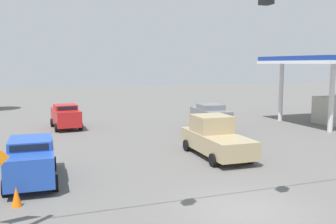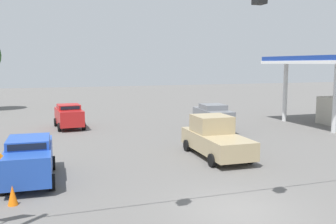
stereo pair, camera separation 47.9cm
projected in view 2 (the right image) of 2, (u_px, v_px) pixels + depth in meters
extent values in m
plane|color=#605E5B|center=(238.00, 210.00, 12.51)|extent=(140.00, 140.00, 0.00)
cube|color=#234CB2|center=(30.00, 160.00, 15.56)|extent=(1.95, 4.61, 1.17)
cube|color=#234CB2|center=(29.00, 142.00, 15.47)|extent=(1.72, 2.06, 0.36)
cube|color=black|center=(27.00, 147.00, 14.50)|extent=(1.43, 0.07, 0.25)
cylinder|color=black|center=(2.00, 186.00, 13.98)|extent=(0.24, 0.65, 0.64)
cylinder|color=black|center=(52.00, 182.00, 14.49)|extent=(0.24, 0.65, 0.64)
cylinder|color=black|center=(11.00, 166.00, 16.79)|extent=(0.24, 0.65, 0.64)
cylinder|color=black|center=(53.00, 163.00, 17.30)|extent=(0.24, 0.65, 0.64)
cube|color=slate|center=(213.00, 118.00, 27.11)|extent=(1.97, 4.12, 1.28)
cube|color=slate|center=(213.00, 107.00, 27.00)|extent=(1.69, 1.86, 0.36)
cube|color=black|center=(209.00, 105.00, 27.86)|extent=(1.37, 0.11, 0.25)
cylinder|color=black|center=(217.00, 124.00, 28.66)|extent=(0.26, 0.65, 0.64)
cylinder|color=black|center=(196.00, 124.00, 28.22)|extent=(0.26, 0.65, 0.64)
cylinder|color=black|center=(231.00, 129.00, 26.16)|extent=(0.26, 0.65, 0.64)
cylinder|color=black|center=(208.00, 130.00, 25.72)|extent=(0.26, 0.65, 0.64)
cube|color=tan|center=(216.00, 143.00, 19.62)|extent=(2.13, 5.31, 0.90)
cube|color=tan|center=(212.00, 124.00, 20.10)|extent=(1.90, 1.94, 0.90)
cube|color=black|center=(205.00, 121.00, 21.01)|extent=(1.62, 0.05, 0.63)
cylinder|color=black|center=(220.00, 143.00, 21.60)|extent=(0.23, 0.64, 0.64)
cylinder|color=black|center=(187.00, 145.00, 20.99)|extent=(0.23, 0.64, 0.64)
cylinder|color=black|center=(250.00, 157.00, 18.36)|extent=(0.23, 0.64, 0.64)
cylinder|color=black|center=(212.00, 160.00, 17.75)|extent=(0.23, 0.64, 0.64)
cube|color=red|center=(69.00, 117.00, 28.40)|extent=(1.98, 3.99, 1.14)
cube|color=red|center=(69.00, 107.00, 28.31)|extent=(1.70, 1.81, 0.36)
cube|color=black|center=(70.00, 108.00, 27.51)|extent=(1.38, 0.11, 0.25)
cylinder|color=black|center=(59.00, 127.00, 26.99)|extent=(0.26, 0.65, 0.64)
cylinder|color=black|center=(84.00, 126.00, 27.64)|extent=(0.26, 0.65, 0.64)
cylinder|color=black|center=(56.00, 122.00, 29.31)|extent=(0.26, 0.65, 0.64)
cylinder|color=black|center=(78.00, 121.00, 29.96)|extent=(0.26, 0.65, 0.64)
cone|color=orange|center=(13.00, 195.00, 12.95)|extent=(0.35, 0.35, 0.71)
cone|color=orange|center=(17.00, 170.00, 15.98)|extent=(0.35, 0.35, 0.71)
cone|color=orange|center=(18.00, 153.00, 18.98)|extent=(0.35, 0.35, 0.71)
cylinder|color=silver|center=(285.00, 91.00, 31.68)|extent=(0.36, 0.36, 5.11)
cylinder|color=silver|center=(336.00, 97.00, 26.28)|extent=(0.36, 0.36, 5.11)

